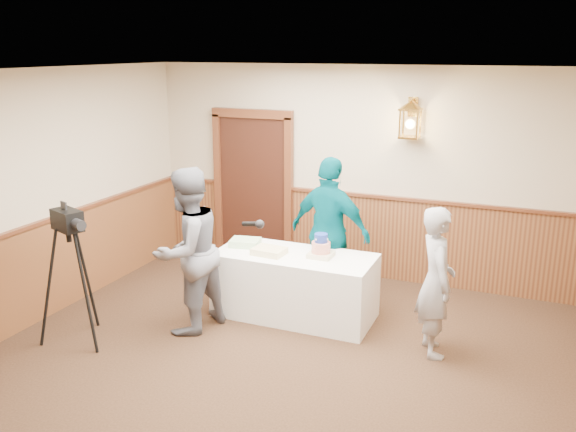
{
  "coord_description": "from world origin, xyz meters",
  "views": [
    {
      "loc": [
        2.1,
        -4.14,
        3.01
      ],
      "look_at": [
        -0.34,
        1.7,
        1.25
      ],
      "focal_mm": 38.0,
      "sensor_mm": 36.0,
      "label": 1
    }
  ],
  "objects_px": {
    "sheet_cake_yellow": "(269,251)",
    "assistant_p": "(330,232)",
    "display_table": "(295,285)",
    "baker": "(436,282)",
    "interviewer": "(187,251)",
    "tv_camera_rig": "(74,284)",
    "tiered_cake": "(321,248)",
    "sheet_cake_green": "(245,243)"
  },
  "relations": [
    {
      "from": "tv_camera_rig",
      "to": "interviewer",
      "type": "bearing_deg",
      "value": 58.37
    },
    {
      "from": "sheet_cake_green",
      "to": "interviewer",
      "type": "bearing_deg",
      "value": -108.83
    },
    {
      "from": "sheet_cake_yellow",
      "to": "assistant_p",
      "type": "distance_m",
      "value": 0.82
    },
    {
      "from": "sheet_cake_green",
      "to": "interviewer",
      "type": "height_order",
      "value": "interviewer"
    },
    {
      "from": "interviewer",
      "to": "tv_camera_rig",
      "type": "relative_size",
      "value": 1.26
    },
    {
      "from": "display_table",
      "to": "assistant_p",
      "type": "xyz_separation_m",
      "value": [
        0.24,
        0.51,
        0.52
      ]
    },
    {
      "from": "sheet_cake_yellow",
      "to": "sheet_cake_green",
      "type": "distance_m",
      "value": 0.42
    },
    {
      "from": "sheet_cake_green",
      "to": "assistant_p",
      "type": "bearing_deg",
      "value": 26.85
    },
    {
      "from": "sheet_cake_yellow",
      "to": "tv_camera_rig",
      "type": "height_order",
      "value": "tv_camera_rig"
    },
    {
      "from": "tiered_cake",
      "to": "tv_camera_rig",
      "type": "relative_size",
      "value": 0.19
    },
    {
      "from": "interviewer",
      "to": "assistant_p",
      "type": "xyz_separation_m",
      "value": [
        1.18,
        1.27,
        -0.01
      ]
    },
    {
      "from": "sheet_cake_green",
      "to": "interviewer",
      "type": "distance_m",
      "value": 0.87
    },
    {
      "from": "baker",
      "to": "tv_camera_rig",
      "type": "height_order",
      "value": "baker"
    },
    {
      "from": "tiered_cake",
      "to": "tv_camera_rig",
      "type": "xyz_separation_m",
      "value": [
        -2.18,
        -1.5,
        -0.21
      ]
    },
    {
      "from": "display_table",
      "to": "sheet_cake_green",
      "type": "relative_size",
      "value": 5.37
    },
    {
      "from": "sheet_cake_yellow",
      "to": "sheet_cake_green",
      "type": "relative_size",
      "value": 1.05
    },
    {
      "from": "sheet_cake_yellow",
      "to": "assistant_p",
      "type": "bearing_deg",
      "value": 50.64
    },
    {
      "from": "baker",
      "to": "interviewer",
      "type": "bearing_deg",
      "value": 76.52
    },
    {
      "from": "display_table",
      "to": "baker",
      "type": "distance_m",
      "value": 1.69
    },
    {
      "from": "display_table",
      "to": "sheet_cake_yellow",
      "type": "relative_size",
      "value": 5.11
    },
    {
      "from": "tiered_cake",
      "to": "sheet_cake_yellow",
      "type": "relative_size",
      "value": 0.76
    },
    {
      "from": "sheet_cake_green",
      "to": "interviewer",
      "type": "relative_size",
      "value": 0.19
    },
    {
      "from": "sheet_cake_yellow",
      "to": "tiered_cake",
      "type": "bearing_deg",
      "value": 13.96
    },
    {
      "from": "sheet_cake_green",
      "to": "baker",
      "type": "xyz_separation_m",
      "value": [
        2.28,
        -0.33,
        -0.02
      ]
    },
    {
      "from": "display_table",
      "to": "sheet_cake_green",
      "type": "distance_m",
      "value": 0.78
    },
    {
      "from": "assistant_p",
      "to": "baker",
      "type": "bearing_deg",
      "value": 163.46
    },
    {
      "from": "interviewer",
      "to": "tv_camera_rig",
      "type": "height_order",
      "value": "interviewer"
    },
    {
      "from": "baker",
      "to": "tv_camera_rig",
      "type": "distance_m",
      "value": 3.7
    },
    {
      "from": "interviewer",
      "to": "tv_camera_rig",
      "type": "xyz_separation_m",
      "value": [
        -0.94,
        -0.71,
        -0.26
      ]
    },
    {
      "from": "display_table",
      "to": "assistant_p",
      "type": "relative_size",
      "value": 1.0
    },
    {
      "from": "sheet_cake_green",
      "to": "interviewer",
      "type": "xyz_separation_m",
      "value": [
        -0.28,
        -0.82,
        0.12
      ]
    },
    {
      "from": "sheet_cake_yellow",
      "to": "sheet_cake_green",
      "type": "xyz_separation_m",
      "value": [
        -0.39,
        0.17,
        0.0
      ]
    },
    {
      "from": "interviewer",
      "to": "tv_camera_rig",
      "type": "distance_m",
      "value": 1.21
    },
    {
      "from": "tiered_cake",
      "to": "assistant_p",
      "type": "xyz_separation_m",
      "value": [
        -0.06,
        0.48,
        0.04
      ]
    },
    {
      "from": "display_table",
      "to": "baker",
      "type": "xyz_separation_m",
      "value": [
        1.62,
        -0.27,
        0.39
      ]
    },
    {
      "from": "tiered_cake",
      "to": "interviewer",
      "type": "xyz_separation_m",
      "value": [
        -1.23,
        -0.79,
        0.05
      ]
    },
    {
      "from": "interviewer",
      "to": "tiered_cake",
      "type": "bearing_deg",
      "value": 136.26
    },
    {
      "from": "assistant_p",
      "to": "display_table",
      "type": "bearing_deg",
      "value": 77.95
    },
    {
      "from": "tiered_cake",
      "to": "baker",
      "type": "bearing_deg",
      "value": -13.02
    },
    {
      "from": "baker",
      "to": "assistant_p",
      "type": "xyz_separation_m",
      "value": [
        -1.38,
        0.79,
        0.13
      ]
    },
    {
      "from": "display_table",
      "to": "tiered_cake",
      "type": "distance_m",
      "value": 0.57
    },
    {
      "from": "baker",
      "to": "assistant_p",
      "type": "relative_size",
      "value": 0.85
    }
  ]
}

